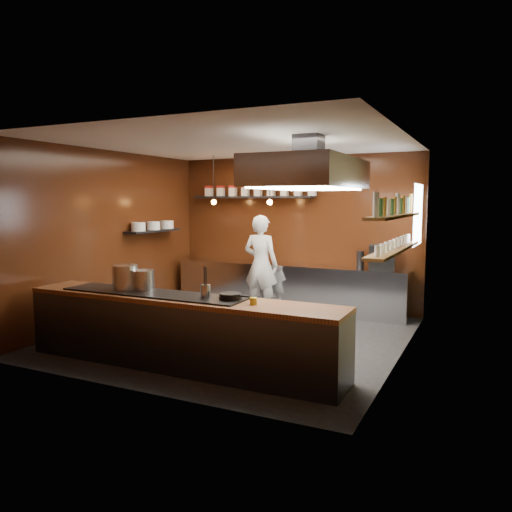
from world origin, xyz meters
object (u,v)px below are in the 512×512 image
Objects in this scene: extractor_hood at (308,173)px; stockpot_large at (125,277)px; stockpot_small at (143,280)px; espresso_machine at (382,257)px; chef at (261,264)px.

stockpot_large is (-2.17, -1.18, -1.40)m from extractor_hood.
stockpot_small is 0.65× the size of espresso_machine.
stockpot_large is at bearing -134.54° from espresso_machine.
stockpot_large is 0.18× the size of chef.
extractor_hood is at bearing 131.08° from chef.
extractor_hood is 1.07× the size of chef.
extractor_hood is 2.84m from stockpot_large.
extractor_hood is at bearing -110.07° from espresso_machine.
extractor_hood reaches higher than espresso_machine.
espresso_machine is (0.49, 2.58, -1.38)m from extractor_hood.
extractor_hood reaches higher than chef.
espresso_machine is 2.22m from chef.
espresso_machine reaches higher than stockpot_small.
extractor_hood is at bearing 28.51° from stockpot_large.
chef is at bearing 80.97° from stockpot_large.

